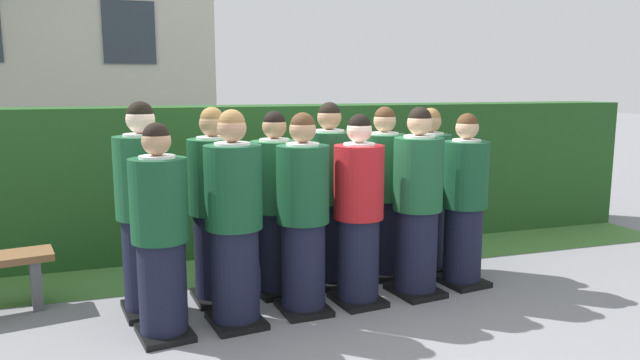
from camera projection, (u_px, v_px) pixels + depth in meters
name	position (u px, v px, depth m)	size (l,w,h in m)	color
ground_plane	(330.00, 307.00, 4.99)	(60.00, 60.00, 0.00)	slate
student_front_row_0	(161.00, 237.00, 4.30)	(0.44, 0.54, 1.60)	black
student_front_row_1	(234.00, 225.00, 4.52)	(0.45, 0.53, 1.68)	black
student_front_row_2	(303.00, 219.00, 4.79)	(0.43, 0.53, 1.65)	black
student_in_red_blazer	(358.00, 215.00, 4.98)	(0.43, 0.51, 1.63)	black
student_front_row_4	(417.00, 207.00, 5.20)	(0.45, 0.53, 1.68)	black
student_front_row_5	(464.00, 204.00, 5.46)	(0.43, 0.51, 1.61)	black
student_rear_row_0	(145.00, 214.00, 4.77)	(0.47, 0.57, 1.74)	black
student_rear_row_1	(215.00, 210.00, 5.05)	(0.44, 0.51, 1.68)	black
student_rear_row_2	(275.00, 208.00, 5.24)	(0.44, 0.52, 1.64)	black
student_rear_row_3	(329.00, 198.00, 5.49)	(0.47, 0.55, 1.71)	black
student_rear_row_4	(383.00, 196.00, 5.72)	(0.43, 0.51, 1.66)	black
student_rear_row_5	(428.00, 194.00, 5.91)	(0.43, 0.50, 1.64)	black
hedge	(271.00, 176.00, 6.81)	(9.26, 0.70, 1.63)	#214C1E
school_building_main	(63.00, 20.00, 11.93)	(5.86, 4.26, 6.15)	beige
lawn_strip	(290.00, 264.00, 6.19)	(9.26, 0.90, 0.01)	#477A38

